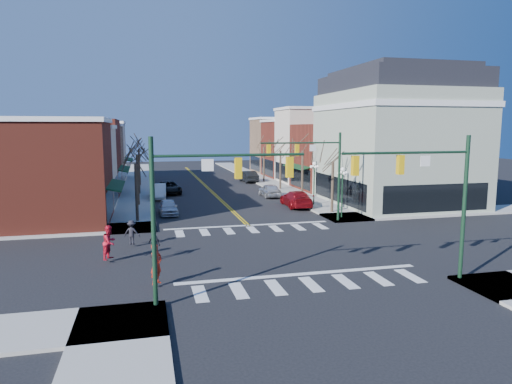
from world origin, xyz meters
TOP-DOWN VIEW (x-y plane):
  - ground at (0.00, 0.00)m, footprint 160.00×160.00m
  - sidewalk_left at (-8.75, 20.00)m, footprint 3.50×70.00m
  - sidewalk_right at (8.75, 20.00)m, footprint 3.50×70.00m
  - bldg_left_brick_a at (-15.50, 11.75)m, footprint 10.00×8.50m
  - bldg_left_stucco_a at (-15.50, 19.50)m, footprint 10.00×7.00m
  - bldg_left_brick_b at (-15.50, 27.50)m, footprint 10.00×9.00m
  - bldg_left_tan at (-15.50, 35.75)m, footprint 10.00×7.50m
  - bldg_left_stucco_b at (-15.50, 43.50)m, footprint 10.00×8.00m
  - bldg_right_brick_a at (15.50, 25.75)m, footprint 10.00×8.50m
  - bldg_right_stucco at (15.50, 33.50)m, footprint 10.00×7.00m
  - bldg_right_brick_b at (15.50, 41.00)m, footprint 10.00×8.00m
  - bldg_right_tan at (15.50, 49.00)m, footprint 10.00×8.00m
  - victorian_corner at (16.50, 14.50)m, footprint 12.25×14.25m
  - traffic_mast_near_left at (-5.55, -7.40)m, footprint 6.60×0.28m
  - traffic_mast_near_right at (5.55, -7.40)m, footprint 6.60×0.28m
  - traffic_mast_far_right at (5.55, 7.40)m, footprint 6.60×0.28m
  - lamppost_corner at (8.20, 8.50)m, footprint 0.36×0.36m
  - lamppost_midblock at (8.20, 15.00)m, footprint 0.36×0.36m
  - tree_left_a at (-8.40, 11.00)m, footprint 0.24×0.24m
  - tree_left_b at (-8.40, 19.00)m, footprint 0.24×0.24m
  - tree_left_c at (-8.40, 27.00)m, footprint 0.24×0.24m
  - tree_left_d at (-8.40, 35.00)m, footprint 0.24×0.24m
  - tree_right_a at (8.40, 11.00)m, footprint 0.24×0.24m
  - tree_right_b at (8.40, 19.00)m, footprint 0.24×0.24m
  - tree_right_c at (8.40, 27.00)m, footprint 0.24×0.24m
  - tree_right_d at (8.40, 35.00)m, footprint 0.24×0.24m
  - car_left_near at (-5.81, 13.86)m, footprint 1.66×3.94m
  - car_left_mid at (-6.40, 23.39)m, footprint 1.89×4.83m
  - car_left_far at (-5.09, 26.91)m, footprint 2.92×5.42m
  - car_right_near at (6.40, 15.01)m, footprint 2.44×5.47m
  - car_right_mid at (5.63, 21.88)m, footprint 1.78×4.34m
  - car_right_far at (6.40, 36.01)m, footprint 2.08×4.97m
  - pedestrian_red_a at (-7.30, -4.77)m, footprint 0.82×0.85m
  - pedestrian_red_b at (-9.75, 0.11)m, footprint 1.09×1.19m
  - pedestrian_dark_a at (-7.30, -0.07)m, footprint 0.87×0.96m
  - pedestrian_dark_b at (-8.62, 3.22)m, footprint 1.16×0.90m

SIDE VIEW (x-z plane):
  - ground at x=0.00m, z-range 0.00..0.00m
  - sidewalk_left at x=-8.75m, z-range 0.00..0.15m
  - sidewalk_right at x=8.75m, z-range 0.00..0.15m
  - car_left_near at x=-5.81m, z-range 0.00..1.33m
  - car_left_far at x=-5.09m, z-range 0.00..1.45m
  - car_right_mid at x=5.63m, z-range 0.00..1.47m
  - car_right_near at x=6.40m, z-range 0.00..1.56m
  - car_left_mid at x=-6.40m, z-range 0.00..1.57m
  - car_right_far at x=6.40m, z-range 0.00..1.60m
  - pedestrian_dark_a at x=-7.30m, z-range 0.15..1.72m
  - pedestrian_dark_b at x=-8.62m, z-range 0.15..1.72m
  - pedestrian_red_a at x=-7.30m, z-range 0.15..2.10m
  - pedestrian_red_b at x=-9.75m, z-range 0.15..2.11m
  - tree_left_c at x=-8.40m, z-range 0.00..4.55m
  - tree_right_a at x=8.40m, z-range 0.00..4.62m
  - tree_left_a at x=-8.40m, z-range 0.00..4.76m
  - tree_right_c at x=8.40m, z-range 0.00..4.83m
  - tree_left_d at x=-8.40m, z-range 0.00..4.90m
  - tree_right_d at x=8.40m, z-range 0.00..4.97m
  - tree_left_b at x=-8.40m, z-range 0.00..5.04m
  - tree_right_b at x=8.40m, z-range 0.00..5.18m
  - lamppost_corner at x=8.20m, z-range 0.80..5.13m
  - lamppost_midblock at x=8.20m, z-range 0.80..5.13m
  - bldg_left_stucco_a at x=-15.50m, z-range 0.00..7.50m
  - bldg_left_tan at x=-15.50m, z-range 0.00..7.80m
  - bldg_left_brick_a at x=-15.50m, z-range 0.00..8.00m
  - bldg_right_brick_a at x=15.50m, z-range 0.00..8.00m
  - bldg_left_stucco_b at x=-15.50m, z-range 0.00..8.20m
  - bldg_left_brick_b at x=-15.50m, z-range 0.00..8.50m
  - bldg_right_brick_b at x=15.50m, z-range 0.00..8.50m
  - bldg_right_tan at x=15.50m, z-range 0.00..9.00m
  - traffic_mast_near_left at x=-5.55m, z-range 1.11..8.31m
  - traffic_mast_near_right at x=5.55m, z-range 1.11..8.31m
  - traffic_mast_far_right at x=5.55m, z-range 1.11..8.31m
  - bldg_right_stucco at x=15.50m, z-range 0.00..10.00m
  - victorian_corner at x=16.50m, z-range 0.01..13.31m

